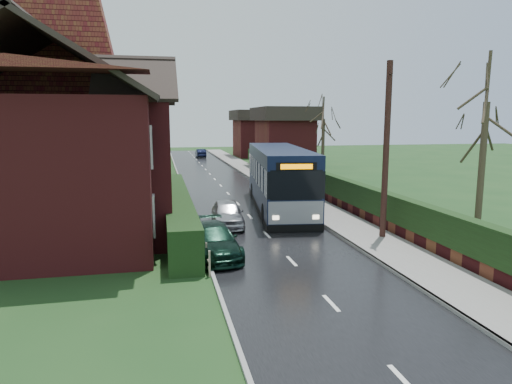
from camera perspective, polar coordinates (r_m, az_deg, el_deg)
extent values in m
plane|color=#26451D|center=(18.97, 2.77, -6.89)|extent=(140.00, 140.00, 0.00)
cube|color=black|center=(28.51, -2.32, -1.46)|extent=(6.00, 100.00, 0.02)
cube|color=slate|center=(29.49, 5.84, -1.03)|extent=(2.50, 100.00, 0.14)
cube|color=gray|center=(29.15, 3.60, -1.12)|extent=(0.12, 100.00, 0.14)
cube|color=gray|center=(28.16, -8.46, -1.60)|extent=(0.12, 100.00, 0.10)
cube|color=black|center=(23.08, -9.83, -2.09)|extent=(1.20, 16.00, 1.60)
cube|color=maroon|center=(29.96, 8.68, -0.48)|extent=(0.30, 50.00, 0.60)
cube|color=black|center=(29.82, 8.72, 1.22)|extent=(0.60, 50.00, 1.20)
cube|color=maroon|center=(23.16, -22.71, 2.88)|extent=(8.00, 14.00, 6.00)
cube|color=maroon|center=(19.78, -14.31, 2.36)|extent=(2.50, 4.00, 6.00)
cube|color=brown|center=(27.15, -19.76, 17.00)|extent=(0.90, 1.40, 2.20)
cube|color=silver|center=(18.01, -12.63, -2.73)|extent=(0.08, 1.20, 1.60)
cube|color=black|center=(18.01, -12.54, -2.72)|extent=(0.03, 0.95, 1.35)
cube|color=silver|center=(17.67, -12.92, 5.56)|extent=(0.08, 1.20, 1.60)
cube|color=black|center=(17.67, -12.83, 5.56)|extent=(0.03, 0.95, 1.35)
cube|color=silver|center=(21.94, -12.53, -0.63)|extent=(0.08, 1.20, 1.60)
cube|color=black|center=(21.94, -12.45, -0.63)|extent=(0.03, 0.95, 1.35)
cube|color=silver|center=(21.67, -12.77, 6.17)|extent=(0.08, 1.20, 1.60)
cube|color=black|center=(21.67, -12.69, 6.17)|extent=(0.03, 0.95, 1.35)
cube|color=silver|center=(25.90, -12.46, 0.83)|extent=(0.08, 1.20, 1.60)
cube|color=black|center=(25.90, -12.39, 0.83)|extent=(0.03, 0.95, 1.35)
cube|color=silver|center=(25.66, -12.66, 6.58)|extent=(0.08, 1.20, 1.60)
cube|color=black|center=(25.66, -12.59, 6.59)|extent=(0.03, 0.95, 1.35)
cube|color=silver|center=(28.37, -12.42, 1.53)|extent=(0.08, 1.20, 1.60)
cube|color=black|center=(28.37, -12.36, 1.54)|extent=(0.03, 0.95, 1.35)
cube|color=silver|center=(28.16, -12.60, 6.79)|extent=(0.08, 1.20, 1.60)
cube|color=black|center=(28.16, -12.54, 6.79)|extent=(0.03, 0.95, 1.35)
cube|color=black|center=(26.80, 2.90, -0.03)|extent=(4.12, 12.00, 1.22)
cube|color=black|center=(26.63, 2.92, 2.63)|extent=(4.14, 12.00, 1.28)
cube|color=black|center=(26.54, 2.94, 4.76)|extent=(4.12, 12.00, 0.71)
cube|color=black|center=(26.94, 2.89, -1.70)|extent=(4.12, 12.00, 0.37)
cube|color=gray|center=(21.14, 4.99, -2.57)|extent=(2.56, 0.44, 1.07)
cube|color=black|center=(20.89, 5.05, 0.86)|extent=(2.40, 0.38, 1.39)
cube|color=black|center=(20.78, 5.08, 3.19)|extent=(1.87, 0.31, 0.37)
cube|color=#FF8C00|center=(20.74, 5.10, 3.18)|extent=(1.46, 0.22, 0.24)
cube|color=black|center=(21.29, 4.97, -4.49)|extent=(2.61, 0.47, 0.32)
cube|color=#FFF2CC|center=(20.99, 2.49, -3.22)|extent=(0.30, 0.09, 0.19)
cube|color=#FFF2CC|center=(21.30, 7.49, -3.11)|extent=(0.30, 0.09, 0.19)
cylinder|color=black|center=(23.07, 1.15, -2.69)|extent=(0.43, 1.06, 1.03)
cylinder|color=black|center=(23.44, 7.04, -2.57)|extent=(0.43, 1.06, 1.03)
cylinder|color=black|center=(30.45, -0.30, 0.18)|extent=(0.43, 1.06, 1.03)
cylinder|color=black|center=(30.72, 4.20, 0.24)|extent=(0.43, 1.06, 1.03)
imported|color=silver|center=(22.53, -3.63, -2.66)|extent=(1.80, 3.86, 1.28)
imported|color=black|center=(17.69, -5.39, -6.05)|extent=(2.02, 4.33, 1.22)
imported|color=black|center=(63.96, -6.94, 4.84)|extent=(1.30, 3.57, 1.17)
cylinder|color=slate|center=(25.21, 6.38, 0.13)|extent=(0.08, 0.08, 2.65)
cube|color=silver|center=(25.06, 6.42, 2.70)|extent=(0.14, 0.40, 0.30)
cube|color=silver|center=(25.11, 6.41, 1.84)|extent=(0.12, 0.36, 0.26)
cylinder|color=black|center=(20.28, 15.95, 4.77)|extent=(0.26, 0.26, 7.63)
cube|color=black|center=(20.32, 16.36, 13.99)|extent=(0.37, 0.96, 0.09)
cylinder|color=#3E3224|center=(22.09, 26.35, 2.31)|extent=(0.29, 0.29, 5.95)
cylinder|color=#382C21|center=(39.52, 8.35, 5.22)|extent=(0.28, 0.28, 5.26)
cylinder|color=#3E2D24|center=(28.57, -25.99, 4.12)|extent=(0.29, 0.29, 6.41)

